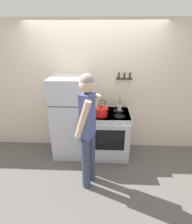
{
  "coord_description": "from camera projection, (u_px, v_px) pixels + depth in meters",
  "views": [
    {
      "loc": [
        0.17,
        -3.33,
        2.24
      ],
      "look_at": [
        0.04,
        -0.47,
        1.0
      ],
      "focal_mm": 28.0,
      "sensor_mm": 36.0,
      "label": 1
    }
  ],
  "objects": [
    {
      "name": "refrigerator",
      "position": [
        70.0,
        118.0,
        3.37
      ],
      "size": [
        0.65,
        0.64,
        1.59
      ],
      "color": "#B7BABF",
      "rests_on": "ground_plane"
    },
    {
      "name": "stove_range",
      "position": [
        109.0,
        134.0,
        3.43
      ],
      "size": [
        0.74,
        0.68,
        0.92
      ],
      "color": "silver",
      "rests_on": "ground_plane"
    },
    {
      "name": "wall_back",
      "position": [
        95.0,
        89.0,
        3.47
      ],
      "size": [
        10.0,
        0.06,
        2.55
      ],
      "color": "beige",
      "rests_on": "ground_plane"
    },
    {
      "name": "dutch_oven_pot",
      "position": [
        101.0,
        112.0,
        3.13
      ],
      "size": [
        0.29,
        0.25,
        0.18
      ],
      "color": "red",
      "rests_on": "stove_range"
    },
    {
      "name": "ground_plane",
      "position": [
        95.0,
        144.0,
        3.95
      ],
      "size": [
        14.0,
        14.0,
        0.0
      ],
      "primitive_type": "plane",
      "color": "#5B5654"
    },
    {
      "name": "wall_knife_strip",
      "position": [
        124.0,
        78.0,
        3.31
      ],
      "size": [
        0.31,
        0.03,
        0.29
      ],
      "color": "brown"
    },
    {
      "name": "tea_kettle",
      "position": [
        102.0,
        107.0,
        3.38
      ],
      "size": [
        0.24,
        0.2,
        0.22
      ],
      "color": "silver",
      "rests_on": "stove_range"
    },
    {
      "name": "utensil_jar",
      "position": [
        120.0,
        107.0,
        3.37
      ],
      "size": [
        0.07,
        0.08,
        0.27
      ],
      "color": "silver",
      "rests_on": "stove_range"
    },
    {
      "name": "person",
      "position": [
        88.0,
        128.0,
        2.51
      ],
      "size": [
        0.39,
        0.44,
        1.81
      ],
      "rotation": [
        0.0,
        0.0,
        1.16
      ],
      "color": "#38425B",
      "rests_on": "ground_plane"
    }
  ]
}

